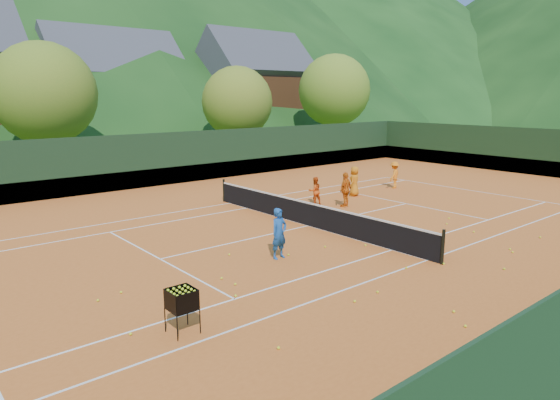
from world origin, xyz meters
TOP-DOWN VIEW (x-y plane):
  - ground at (0.00, 0.00)m, footprint 400.00×400.00m
  - clay_court at (0.00, 0.00)m, footprint 40.00×24.00m
  - coach at (-3.44, -2.34)m, footprint 0.62×0.43m
  - student_a at (2.93, 2.69)m, footprint 0.74×0.64m
  - student_b at (3.68, 1.42)m, footprint 1.01×0.62m
  - student_c at (5.90, 2.87)m, footprint 0.87×0.72m
  - student_d at (9.24, 2.92)m, footprint 1.09×0.84m
  - tennis_ball_0 at (-1.55, -2.50)m, footprint 0.07×0.07m
  - tennis_ball_1 at (0.04, -2.74)m, footprint 0.07×0.07m
  - tennis_ball_2 at (0.04, -1.34)m, footprint 0.07×0.07m
  - tennis_ball_3 at (-7.17, -6.80)m, footprint 0.07×0.07m
  - tennis_ball_4 at (-6.30, -4.02)m, footprint 0.07×0.07m
  - tennis_ball_5 at (-9.24, -4.29)m, footprint 0.07×0.07m
  - tennis_ball_6 at (-9.12, -2.04)m, footprint 0.07×0.07m
  - tennis_ball_7 at (0.47, -2.58)m, footprint 0.07×0.07m
  - tennis_ball_8 at (0.01, -6.05)m, footprint 0.07×0.07m
  - tennis_ball_9 at (-4.52, -1.11)m, footprint 0.07×0.07m
  - tennis_ball_10 at (-5.85, -3.35)m, footprint 0.07×0.07m
  - tennis_ball_11 at (-2.85, -8.13)m, footprint 0.07×0.07m
  - tennis_ball_12 at (5.26, -6.67)m, footprint 0.07×0.07m
  - tennis_ball_13 at (-3.07, -2.35)m, footprint 0.07×0.07m
  - tennis_ball_14 at (2.76, -6.85)m, footprint 0.07×0.07m
  - tennis_ball_15 at (0.97, -7.46)m, footprint 0.07×0.07m
  - tennis_ball_16 at (-5.88, -2.73)m, footprint 0.07×0.07m
  - tennis_ball_17 at (-1.18, -5.54)m, footprint 0.07×0.07m
  - tennis_ball_18 at (-3.30, -6.19)m, footprint 0.07×0.07m
  - tennis_ball_19 at (5.26, -2.98)m, footprint 0.07×0.07m
  - tennis_ball_20 at (-8.46, -1.91)m, footprint 0.07×0.07m
  - tennis_ball_21 at (3.02, -6.64)m, footprint 0.07×0.07m
  - tennis_ball_22 at (-0.36, -3.26)m, footprint 0.07×0.07m
  - tennis_ball_23 at (-4.22, -6.21)m, footprint 0.07×0.07m
  - tennis_ball_24 at (4.10, -4.75)m, footprint 0.07×0.07m
  - tennis_ball_25 at (2.68, -2.25)m, footprint 0.07×0.07m
  - tennis_ball_26 at (-3.35, -8.71)m, footprint 0.07×0.07m
  - tennis_ball_27 at (4.37, -3.44)m, footprint 0.07×0.07m
  - court_lines at (0.00, 0.00)m, footprint 23.83×11.03m
  - tennis_net at (0.00, 0.00)m, footprint 0.10×12.07m
  - perimeter_fence at (0.00, 0.00)m, footprint 40.40×24.24m
  - ball_hopper at (-8.30, -4.89)m, footprint 0.57×0.57m
  - chalet_mid at (6.00, 34.00)m, footprint 12.65×8.82m
  - chalet_right at (20.00, 30.00)m, footprint 11.50×8.82m
  - tree_b at (-4.00, 20.00)m, footprint 6.40×6.40m
  - tree_c at (10.00, 19.00)m, footprint 5.60×5.60m
  - tree_d at (22.00, 20.00)m, footprint 6.80×6.80m

SIDE VIEW (x-z plane):
  - ground at x=0.00m, z-range 0.00..0.00m
  - clay_court at x=0.00m, z-range 0.00..0.02m
  - court_lines at x=0.00m, z-range 0.02..0.03m
  - tennis_ball_0 at x=-1.55m, z-range 0.02..0.09m
  - tennis_ball_1 at x=0.04m, z-range 0.02..0.09m
  - tennis_ball_2 at x=0.04m, z-range 0.02..0.09m
  - tennis_ball_3 at x=-7.17m, z-range 0.02..0.09m
  - tennis_ball_4 at x=-6.30m, z-range 0.02..0.09m
  - tennis_ball_5 at x=-9.24m, z-range 0.02..0.09m
  - tennis_ball_6 at x=-9.12m, z-range 0.02..0.09m
  - tennis_ball_7 at x=0.47m, z-range 0.02..0.09m
  - tennis_ball_8 at x=0.01m, z-range 0.02..0.09m
  - tennis_ball_9 at x=-4.52m, z-range 0.02..0.09m
  - tennis_ball_10 at x=-5.85m, z-range 0.02..0.09m
  - tennis_ball_11 at x=-2.85m, z-range 0.02..0.09m
  - tennis_ball_12 at x=5.26m, z-range 0.02..0.09m
  - tennis_ball_13 at x=-3.07m, z-range 0.02..0.09m
  - tennis_ball_14 at x=2.76m, z-range 0.02..0.09m
  - tennis_ball_15 at x=0.97m, z-range 0.02..0.09m
  - tennis_ball_16 at x=-5.88m, z-range 0.02..0.09m
  - tennis_ball_17 at x=-1.18m, z-range 0.02..0.09m
  - tennis_ball_18 at x=-3.30m, z-range 0.02..0.09m
  - tennis_ball_19 at x=5.26m, z-range 0.02..0.09m
  - tennis_ball_20 at x=-8.46m, z-range 0.02..0.09m
  - tennis_ball_21 at x=3.02m, z-range 0.02..0.09m
  - tennis_ball_22 at x=-0.36m, z-range 0.02..0.09m
  - tennis_ball_23 at x=-4.22m, z-range 0.02..0.09m
  - tennis_ball_24 at x=4.10m, z-range 0.02..0.09m
  - tennis_ball_25 at x=2.68m, z-range 0.02..0.09m
  - tennis_ball_26 at x=-3.35m, z-range 0.02..0.09m
  - tennis_ball_27 at x=4.37m, z-range 0.02..0.09m
  - tennis_net at x=0.00m, z-range -0.03..1.07m
  - student_a at x=2.93m, z-range 0.02..1.33m
  - student_d at x=9.24m, z-range 0.02..1.50m
  - ball_hopper at x=-8.30m, z-range 0.27..1.27m
  - student_c at x=5.90m, z-range 0.02..1.55m
  - student_b at x=3.68m, z-range 0.02..1.63m
  - coach at x=-3.44m, z-range 0.02..1.64m
  - perimeter_fence at x=0.00m, z-range -0.23..2.77m
  - tree_c at x=10.00m, z-range 0.87..8.22m
  - chalet_mid at x=6.00m, z-range -0.74..10.72m
  - tree_b at x=-4.00m, z-range 0.99..9.39m
  - chalet_right at x=20.00m, z-range -0.70..11.21m
  - tree_d at x=22.00m, z-range 1.06..9.98m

